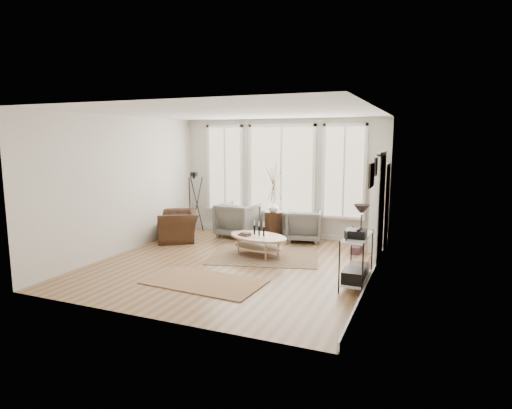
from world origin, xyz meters
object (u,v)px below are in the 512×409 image
at_px(armchair_left, 238,220).
at_px(accent_chair, 178,226).
at_px(coffee_table, 258,240).
at_px(bookcase, 379,207).
at_px(side_table, 274,203).
at_px(armchair_right, 304,225).
at_px(low_shelf, 357,255).

relative_size(armchair_left, accent_chair, 0.86).
xyz_separation_m(coffee_table, armchair_left, (-1.13, 1.46, 0.09)).
bearing_deg(accent_chair, bookcase, 65.86).
height_order(coffee_table, side_table, side_table).
bearing_deg(bookcase, armchair_right, 175.44).
relative_size(low_shelf, armchair_right, 1.59).
relative_size(low_shelf, coffee_table, 0.86).
relative_size(armchair_right, side_table, 0.45).
bearing_deg(coffee_table, low_shelf, -25.36).
bearing_deg(armchair_left, accent_chair, 43.40).
bearing_deg(armchair_left, low_shelf, 147.68).
xyz_separation_m(low_shelf, armchair_left, (-3.34, 2.50, -0.09)).
relative_size(side_table, accent_chair, 1.68).
relative_size(low_shelf, armchair_left, 1.41).
xyz_separation_m(bookcase, armchair_left, (-3.39, -0.02, -0.53)).
distance_m(coffee_table, side_table, 1.77).
distance_m(bookcase, coffee_table, 2.77).
relative_size(coffee_table, accent_chair, 1.41).
height_order(bookcase, low_shelf, bookcase).
bearing_deg(coffee_table, accent_chair, 167.14).
bearing_deg(accent_chair, coffee_table, 41.18).
relative_size(armchair_right, accent_chair, 0.76).
height_order(low_shelf, accent_chair, low_shelf).
bearing_deg(bookcase, side_table, 175.72).
distance_m(low_shelf, accent_chair, 4.76).
bearing_deg(armchair_right, bookcase, 162.71).
distance_m(low_shelf, armchair_right, 3.15).
bearing_deg(side_table, low_shelf, -47.68).
height_order(bookcase, side_table, bookcase).
bearing_deg(armchair_left, coffee_table, 132.40).
distance_m(armchair_right, side_table, 0.93).
height_order(low_shelf, armchair_right, low_shelf).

